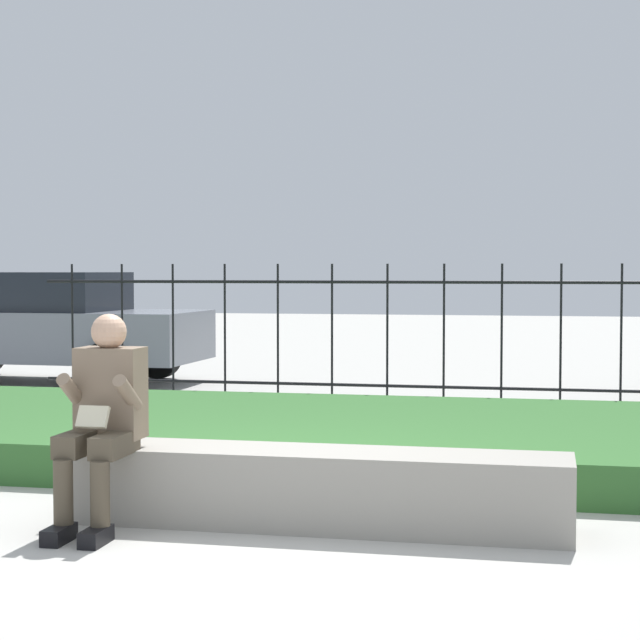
% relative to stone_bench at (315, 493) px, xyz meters
% --- Properties ---
extents(ground_plane, '(60.00, 60.00, 0.00)m').
position_rel_stone_bench_xyz_m(ground_plane, '(-0.28, 0.00, -0.20)').
color(ground_plane, '#B2AFA8').
extents(stone_bench, '(2.97, 0.51, 0.45)m').
position_rel_stone_bench_xyz_m(stone_bench, '(0.00, 0.00, 0.00)').
color(stone_bench, gray).
rests_on(stone_bench, ground_plane).
extents(person_seated_reader, '(0.42, 0.73, 1.25)m').
position_rel_stone_bench_xyz_m(person_seated_reader, '(-1.20, -0.29, 0.48)').
color(person_seated_reader, black).
rests_on(person_seated_reader, ground_plane).
extents(grass_berm, '(9.57, 3.42, 0.30)m').
position_rel_stone_bench_xyz_m(grass_berm, '(-0.28, 2.41, -0.05)').
color(grass_berm, '#33662D').
rests_on(grass_berm, ground_plane).
extents(iron_fence, '(7.57, 0.03, 1.58)m').
position_rel_stone_bench_xyz_m(iron_fence, '(-0.28, 4.82, 0.62)').
color(iron_fence, black).
rests_on(iron_fence, ground_plane).
extents(car_parked_left, '(4.40, 1.98, 1.48)m').
position_rel_stone_bench_xyz_m(car_parked_left, '(-5.38, 7.16, 0.58)').
color(car_parked_left, slate).
rests_on(car_parked_left, ground_plane).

